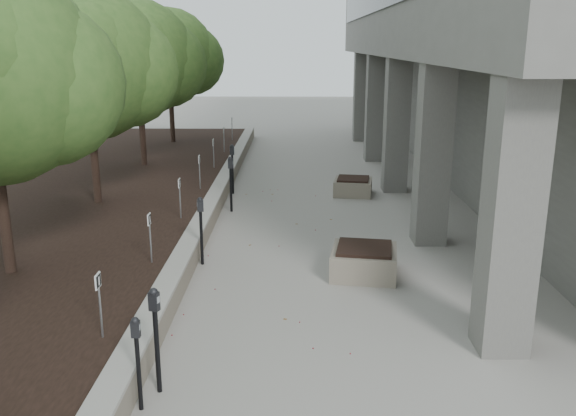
{
  "coord_description": "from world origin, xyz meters",
  "views": [
    {
      "loc": [
        0.36,
        -7.18,
        4.4
      ],
      "look_at": [
        0.21,
        4.53,
        1.19
      ],
      "focal_mm": 37.6,
      "sensor_mm": 36.0,
      "label": 1
    }
  ],
  "objects_px": {
    "crabapple_tree_5": "(170,76)",
    "parking_meter_1": "(138,364)",
    "crabapple_tree_4": "(139,83)",
    "parking_meter_2": "(157,341)",
    "parking_meter_4": "(231,184)",
    "crabapple_tree_3": "(89,96)",
    "planter_back": "(353,186)",
    "parking_meter_5": "(232,169)",
    "parking_meter_3": "(201,231)",
    "planter_front": "(364,261)"
  },
  "relations": [
    {
      "from": "parking_meter_1",
      "to": "parking_meter_5",
      "type": "bearing_deg",
      "value": 90.52
    },
    {
      "from": "crabapple_tree_4",
      "to": "parking_meter_2",
      "type": "distance_m",
      "value": 13.86
    },
    {
      "from": "crabapple_tree_5",
      "to": "parking_meter_1",
      "type": "bearing_deg",
      "value": -80.1
    },
    {
      "from": "crabapple_tree_4",
      "to": "planter_front",
      "type": "bearing_deg",
      "value": -54.29
    },
    {
      "from": "crabapple_tree_4",
      "to": "planter_front",
      "type": "xyz_separation_m",
      "value": [
        6.51,
        -9.06,
        -2.83
      ]
    },
    {
      "from": "crabapple_tree_3",
      "to": "parking_meter_2",
      "type": "xyz_separation_m",
      "value": [
        3.39,
        -8.23,
        -2.39
      ]
    },
    {
      "from": "parking_meter_1",
      "to": "planter_back",
      "type": "xyz_separation_m",
      "value": [
        3.64,
        11.09,
        -0.37
      ]
    },
    {
      "from": "crabapple_tree_5",
      "to": "parking_meter_2",
      "type": "xyz_separation_m",
      "value": [
        3.39,
        -18.23,
        -2.39
      ]
    },
    {
      "from": "crabapple_tree_4",
      "to": "planter_back",
      "type": "xyz_separation_m",
      "value": [
        6.89,
        -2.54,
        -2.86
      ]
    },
    {
      "from": "crabapple_tree_4",
      "to": "parking_meter_5",
      "type": "distance_m",
      "value": 4.73
    },
    {
      "from": "crabapple_tree_5",
      "to": "parking_meter_1",
      "type": "distance_m",
      "value": 19.07
    },
    {
      "from": "parking_meter_2",
      "to": "crabapple_tree_5",
      "type": "bearing_deg",
      "value": 118.51
    },
    {
      "from": "crabapple_tree_3",
      "to": "parking_meter_3",
      "type": "height_order",
      "value": "crabapple_tree_3"
    },
    {
      "from": "crabapple_tree_5",
      "to": "parking_meter_5",
      "type": "bearing_deg",
      "value": -66.33
    },
    {
      "from": "parking_meter_3",
      "to": "planter_back",
      "type": "xyz_separation_m",
      "value": [
        3.64,
        5.99,
        -0.46
      ]
    },
    {
      "from": "crabapple_tree_4",
      "to": "parking_meter_1",
      "type": "height_order",
      "value": "crabapple_tree_4"
    },
    {
      "from": "parking_meter_2",
      "to": "parking_meter_1",
      "type": "bearing_deg",
      "value": -91.68
    },
    {
      "from": "parking_meter_3",
      "to": "parking_meter_2",
      "type": "bearing_deg",
      "value": -104.7
    },
    {
      "from": "parking_meter_1",
      "to": "crabapple_tree_5",
      "type": "bearing_deg",
      "value": 100.53
    },
    {
      "from": "crabapple_tree_3",
      "to": "planter_back",
      "type": "distance_m",
      "value": 7.86
    },
    {
      "from": "crabapple_tree_5",
      "to": "parking_meter_5",
      "type": "height_order",
      "value": "crabapple_tree_5"
    },
    {
      "from": "crabapple_tree_4",
      "to": "parking_meter_5",
      "type": "bearing_deg",
      "value": -37.02
    },
    {
      "from": "crabapple_tree_3",
      "to": "crabapple_tree_4",
      "type": "relative_size",
      "value": 1.0
    },
    {
      "from": "planter_back",
      "to": "crabapple_tree_5",
      "type": "bearing_deg",
      "value": 132.45
    },
    {
      "from": "crabapple_tree_5",
      "to": "planter_front",
      "type": "relative_size",
      "value": 4.36
    },
    {
      "from": "crabapple_tree_3",
      "to": "crabapple_tree_5",
      "type": "xyz_separation_m",
      "value": [
        0.0,
        10.0,
        0.0
      ]
    },
    {
      "from": "crabapple_tree_4",
      "to": "planter_front",
      "type": "height_order",
      "value": "crabapple_tree_4"
    },
    {
      "from": "crabapple_tree_3",
      "to": "planter_back",
      "type": "height_order",
      "value": "crabapple_tree_3"
    },
    {
      "from": "parking_meter_5",
      "to": "planter_front",
      "type": "relative_size",
      "value": 1.21
    },
    {
      "from": "crabapple_tree_4",
      "to": "parking_meter_4",
      "type": "xyz_separation_m",
      "value": [
        3.43,
        -4.48,
        -2.37
      ]
    },
    {
      "from": "crabapple_tree_4",
      "to": "parking_meter_1",
      "type": "distance_m",
      "value": 14.23
    },
    {
      "from": "crabapple_tree_5",
      "to": "crabapple_tree_3",
      "type": "bearing_deg",
      "value": -90.0
    },
    {
      "from": "crabapple_tree_4",
      "to": "crabapple_tree_5",
      "type": "xyz_separation_m",
      "value": [
        0.0,
        5.0,
        0.0
      ]
    },
    {
      "from": "parking_meter_5",
      "to": "crabapple_tree_5",
      "type": "bearing_deg",
      "value": 115.02
    },
    {
      "from": "planter_front",
      "to": "parking_meter_2",
      "type": "bearing_deg",
      "value": -126.8
    },
    {
      "from": "parking_meter_1",
      "to": "parking_meter_3",
      "type": "bearing_deg",
      "value": 90.64
    },
    {
      "from": "crabapple_tree_4",
      "to": "planter_back",
      "type": "distance_m",
      "value": 7.89
    },
    {
      "from": "crabapple_tree_5",
      "to": "parking_meter_1",
      "type": "xyz_separation_m",
      "value": [
        3.25,
        -18.63,
        -2.49
      ]
    },
    {
      "from": "crabapple_tree_3",
      "to": "parking_meter_2",
      "type": "distance_m",
      "value": 9.22
    },
    {
      "from": "parking_meter_1",
      "to": "parking_meter_3",
      "type": "distance_m",
      "value": 5.1
    },
    {
      "from": "crabapple_tree_4",
      "to": "parking_meter_2",
      "type": "bearing_deg",
      "value": -75.62
    },
    {
      "from": "parking_meter_1",
      "to": "parking_meter_2",
      "type": "distance_m",
      "value": 0.44
    },
    {
      "from": "parking_meter_1",
      "to": "parking_meter_5",
      "type": "height_order",
      "value": "parking_meter_5"
    },
    {
      "from": "parking_meter_3",
      "to": "planter_front",
      "type": "bearing_deg",
      "value": -25.74
    },
    {
      "from": "crabapple_tree_5",
      "to": "parking_meter_3",
      "type": "relative_size",
      "value": 3.81
    },
    {
      "from": "crabapple_tree_3",
      "to": "crabapple_tree_5",
      "type": "distance_m",
      "value": 10.0
    },
    {
      "from": "parking_meter_3",
      "to": "parking_meter_4",
      "type": "bearing_deg",
      "value": 70.98
    },
    {
      "from": "crabapple_tree_3",
      "to": "crabapple_tree_5",
      "type": "relative_size",
      "value": 1.0
    },
    {
      "from": "crabapple_tree_5",
      "to": "parking_meter_4",
      "type": "distance_m",
      "value": 10.36
    },
    {
      "from": "parking_meter_2",
      "to": "parking_meter_5",
      "type": "xyz_separation_m",
      "value": [
        -0.12,
        10.76,
        0.02
      ]
    }
  ]
}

